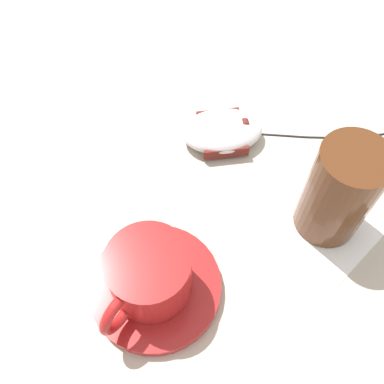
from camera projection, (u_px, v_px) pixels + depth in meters
name	position (u px, v px, depth m)	size (l,w,h in m)	color
ground_plane	(230.00, 258.00, 0.46)	(3.00, 3.00, 0.00)	#B2A899
saucer	(155.00, 286.00, 0.43)	(0.13, 0.13, 0.01)	maroon
coffee_cup	(148.00, 275.00, 0.40)	(0.08, 0.11, 0.06)	maroon
computer_mouse	(222.00, 131.00, 0.53)	(0.12, 0.11, 0.03)	silver
mouse_cable	(363.00, 126.00, 0.55)	(0.18, 0.18, 0.00)	black
napkin_under_glass	(320.00, 211.00, 0.49)	(0.13, 0.13, 0.00)	white
drinking_glass	(339.00, 192.00, 0.43)	(0.07, 0.07, 0.12)	#4C2814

